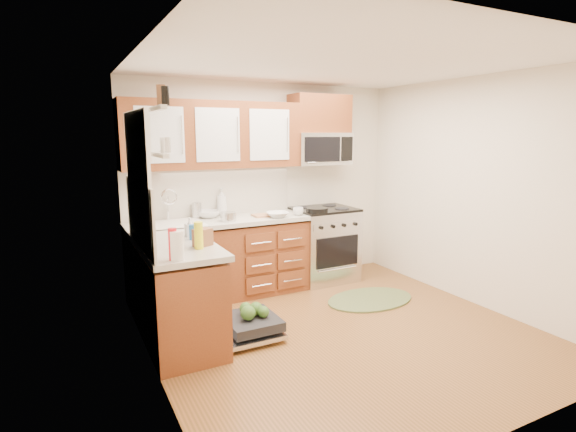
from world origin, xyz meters
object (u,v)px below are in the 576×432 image
bowl_b (208,214)px  sink (174,235)px  microwave (320,149)px  upper_cabinets (213,135)px  range (324,244)px  stock_pot (228,217)px  cutting_board (265,215)px  paper_towel_roll (177,246)px  dishwasher (247,327)px  rug (370,299)px  bowl_a (277,215)px  cup (298,211)px  skillet (317,210)px

bowl_b → sink: bearing=-158.1°
microwave → sink: size_ratio=1.23×
upper_cabinets → range: 1.99m
stock_pot → cutting_board: stock_pot is taller
paper_towel_roll → bowl_b: 1.79m
dishwasher → cutting_board: bearing=57.6°
rug → bowl_b: 2.12m
range → rug: size_ratio=0.89×
sink → cutting_board: size_ratio=2.06×
range → cutting_board: 0.96m
microwave → rug: bearing=-85.7°
upper_cabinets → bowl_a: upper_cabinets is taller
cup → bowl_b: bearing=160.7°
upper_cabinets → skillet: bearing=-16.0°
microwave → cup: size_ratio=6.07×
range → cup: size_ratio=7.58×
sink → bowl_b: bearing=21.9°
upper_cabinets → dishwasher: bearing=-96.0°
sink → dishwasher: 1.38m
sink → rug: size_ratio=0.58×
cutting_board → bowl_b: (-0.64, 0.21, 0.03)m
rug → cup: 1.33m
upper_cabinets → sink: size_ratio=3.31×
rug → bowl_b: (-1.56, 1.07, 0.96)m
bowl_a → cup: cup is taller
microwave → stock_pot: bearing=-168.9°
paper_towel_roll → bowl_b: (0.75, 1.62, -0.07)m
rug → bowl_a: (-0.83, 0.72, 0.95)m
skillet → bowl_a: bearing=178.5°
cup → bowl_a: bearing=180.0°
dishwasher → cup: (1.06, 0.95, 0.87)m
dishwasher → paper_towel_roll: paper_towel_roll is taller
skillet → cutting_board: skillet is taller
sink → stock_pot: bearing=-13.2°
upper_cabinets → microwave: bearing=-1.0°
sink → bowl_a: bowl_a is taller
microwave → cup: bearing=-148.0°
range → dishwasher: 1.95m
range → rug: 1.01m
range → skillet: 0.58m
paper_towel_roll → bowl_b: size_ratio=0.88×
skillet → paper_towel_roll: paper_towel_roll is taller
rug → bowl_b: size_ratio=4.08×
range → rug: range is taller
sink → rug: (2.01, -0.89, -0.79)m
rug → paper_towel_roll: (-2.31, -0.55, 1.03)m
range → microwave: microwave is taller
upper_cabinets → microwave: 1.42m
sink → dishwasher: (0.39, -1.12, -0.70)m
skillet → paper_towel_roll: (-2.01, -1.26, 0.07)m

